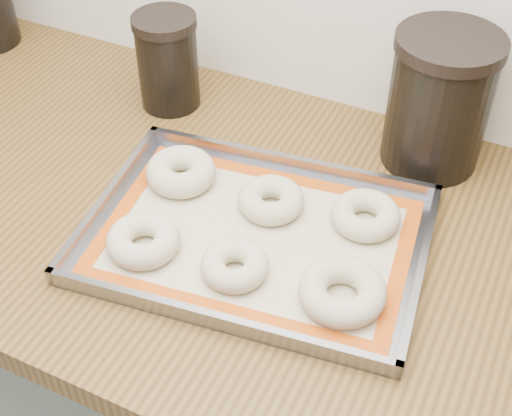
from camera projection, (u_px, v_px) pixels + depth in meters
The scene contains 12 objects.
cabinet at pixel (157, 358), 1.41m from camera, with size 3.00×0.65×0.86m, color slate.
countertop at pixel (130, 186), 1.10m from camera, with size 3.06×0.68×0.04m, color brown.
baking_tray at pixel (256, 236), 0.98m from camera, with size 0.50×0.39×0.03m.
baking_mat at pixel (256, 237), 0.98m from camera, with size 0.45×0.34×0.00m.
bagel_front_left at pixel (143, 240), 0.95m from camera, with size 0.10×0.10×0.03m, color beige.
bagel_front_mid at pixel (235, 265), 0.92m from camera, with size 0.09×0.09×0.03m, color beige.
bagel_front_right at pixel (342, 291), 0.89m from camera, with size 0.11×0.11×0.04m, color beige.
bagel_back_left at pixel (181, 172), 1.06m from camera, with size 0.10×0.10×0.04m, color beige.
bagel_back_mid at pixel (271, 200), 1.01m from camera, with size 0.09×0.09×0.03m, color beige.
bagel_back_right at pixel (366, 215), 0.99m from camera, with size 0.10×0.10×0.03m, color beige.
canister_mid at pixel (168, 61), 1.18m from camera, with size 0.10×0.10×0.16m.
canister_right at pixel (439, 101), 1.05m from camera, with size 0.16×0.16×0.21m.
Camera 1 is at (0.54, 1.01, 1.60)m, focal length 50.00 mm.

